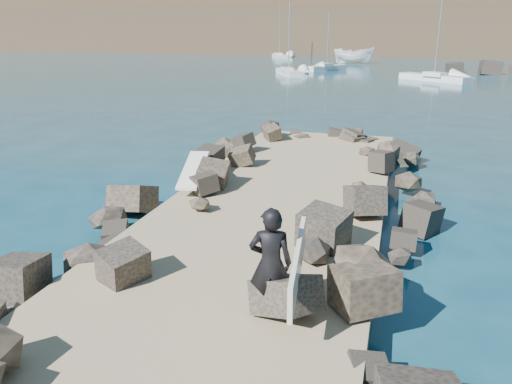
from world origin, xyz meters
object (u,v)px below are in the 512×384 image
surfboard_resting (193,173)px  surfer_with_board (274,264)px  sailboat_a (288,72)px  boat_imported (354,56)px

surfboard_resting → surfer_with_board: (4.14, -6.40, 0.55)m
surfboard_resting → sailboat_a: bearing=86.8°
surfer_with_board → sailboat_a: (-11.20, 51.89, -1.24)m
boat_imported → surfer_with_board: bearing=-167.8°
boat_imported → surfboard_resting: bearing=-170.9°
surfboard_resting → boat_imported: boat_imported is taller
surfboard_resting → surfer_with_board: bearing=-69.1°
surfboard_resting → boat_imported: (-1.61, 68.13, 0.20)m
surfboard_resting → boat_imported: 68.15m
surfer_with_board → sailboat_a: bearing=102.2°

